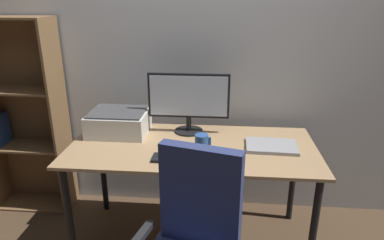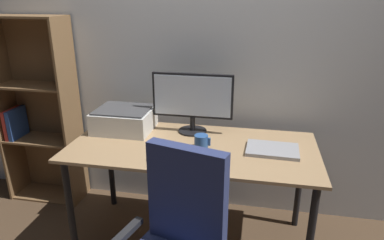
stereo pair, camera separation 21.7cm
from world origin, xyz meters
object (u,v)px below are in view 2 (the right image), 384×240
at_px(monitor, 192,99).
at_px(keyboard, 173,158).
at_px(coffee_mug, 201,142).
at_px(desk, 192,156).
at_px(mouse, 211,160).
at_px(bookshelf, 39,113).
at_px(laptop, 272,150).
at_px(printer, 124,119).

height_order(monitor, keyboard, monitor).
bearing_deg(coffee_mug, desk, 153.99).
distance_m(mouse, bookshelf, 1.61).
bearing_deg(laptop, mouse, -146.12).
xyz_separation_m(coffee_mug, laptop, (0.44, 0.04, -0.03)).
bearing_deg(keyboard, monitor, 85.59).
height_order(mouse, coffee_mug, coffee_mug).
bearing_deg(monitor, coffee_mug, -67.64).
relative_size(coffee_mug, bookshelf, 0.07).
distance_m(mouse, printer, 0.79).
height_order(mouse, printer, printer).
bearing_deg(monitor, printer, -173.23).
distance_m(desk, monitor, 0.40).
bearing_deg(mouse, bookshelf, 152.32).
xyz_separation_m(desk, monitor, (-0.05, 0.23, 0.32)).
distance_m(keyboard, bookshelf, 1.41).
height_order(desk, mouse, mouse).
height_order(desk, monitor, monitor).
bearing_deg(mouse, keyboard, 173.92).
bearing_deg(printer, coffee_mug, -19.12).
distance_m(desk, laptop, 0.52).
height_order(desk, printer, printer).
bearing_deg(mouse, coffee_mug, 108.83).
bearing_deg(desk, coffee_mug, -26.01).
distance_m(desk, bookshelf, 1.41).
xyz_separation_m(desk, mouse, (0.15, -0.21, 0.10)).
height_order(printer, bookshelf, bookshelf).
distance_m(coffee_mug, bookshelf, 1.47).
height_order(mouse, laptop, mouse).
relative_size(printer, bookshelf, 0.26).
bearing_deg(desk, printer, 161.74).
bearing_deg(mouse, desk, 118.58).
height_order(coffee_mug, bookshelf, bookshelf).
bearing_deg(printer, keyboard, -40.30).
distance_m(monitor, printer, 0.52).
xyz_separation_m(mouse, printer, (-0.68, 0.39, 0.06)).
relative_size(keyboard, bookshelf, 0.19).
relative_size(keyboard, coffee_mug, 2.81).
bearing_deg(laptop, bookshelf, 171.11).
relative_size(mouse, coffee_mug, 0.93).
relative_size(laptop, printer, 0.80).
relative_size(mouse, laptop, 0.30).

